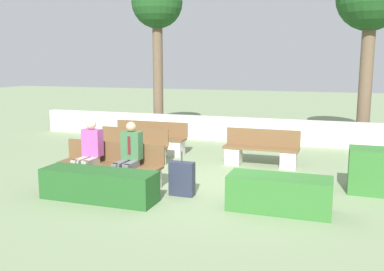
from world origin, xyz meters
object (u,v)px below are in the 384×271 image
object	(u,v)px
person_seated_man	(129,153)
suitcase	(182,179)
bench_back	(149,141)
tree_center_left	(371,2)
bench_front	(111,169)
bench_left_side	(261,152)
person_seated_woman	(89,150)
bench_right_side	(131,151)
tree_leftmost	(157,9)

from	to	relation	value
person_seated_man	suitcase	xyz separation A→B (m)	(1.08, 0.00, -0.41)
person_seated_man	bench_back	bearing A→B (deg)	108.51
tree_center_left	bench_front	bearing A→B (deg)	-126.33
suitcase	bench_front	bearing A→B (deg)	174.83
bench_back	tree_center_left	bearing A→B (deg)	24.20
bench_left_side	tree_center_left	distance (m)	6.12
person_seated_man	person_seated_woman	xyz separation A→B (m)	(-0.88, 0.00, 0.01)
bench_front	bench_right_side	xyz separation A→B (m)	(-0.48, 1.82, -0.02)
bench_left_side	tree_leftmost	xyz separation A→B (m)	(-4.26, 3.69, 3.90)
bench_left_side	person_seated_man	xyz separation A→B (m)	(-2.04, -2.81, 0.40)
bench_left_side	bench_back	bearing A→B (deg)	-178.68
suitcase	tree_leftmost	xyz separation A→B (m)	(-3.30, 6.49, 3.91)
bench_right_side	bench_front	bearing A→B (deg)	-76.54
bench_right_side	bench_left_side	bearing A→B (deg)	14.47
person_seated_woman	suitcase	size ratio (longest dim) A/B	1.59
suitcase	tree_leftmost	bearing A→B (deg)	116.91
bench_left_side	tree_leftmost	size ratio (longest dim) A/B	0.34
person_seated_woman	tree_leftmost	bearing A→B (deg)	101.66
bench_front	person_seated_woman	bearing A→B (deg)	-159.22
bench_front	person_seated_man	bearing A→B (deg)	-16.60
bench_right_side	person_seated_man	bearing A→B (deg)	-64.99
bench_front	bench_left_side	world-z (taller)	same
bench_back	tree_leftmost	distance (m)	5.22
tree_center_left	bench_left_side	bearing A→B (deg)	-120.71
person_seated_man	tree_leftmost	size ratio (longest dim) A/B	0.25
bench_back	person_seated_woman	distance (m)	3.24
person_seated_man	tree_leftmost	bearing A→B (deg)	108.83
tree_center_left	tree_leftmost	bearing A→B (deg)	-176.72
tree_leftmost	person_seated_woman	bearing A→B (deg)	-78.34
bench_front	person_seated_man	world-z (taller)	person_seated_man
bench_front	bench_right_side	bearing A→B (deg)	104.62
suitcase	tree_center_left	distance (m)	8.59
bench_right_side	person_seated_man	xyz separation A→B (m)	(0.97, -1.97, 0.40)
bench_right_side	tree_center_left	bearing A→B (deg)	40.98
person_seated_woman	suitcase	world-z (taller)	person_seated_woman
person_seated_man	tree_leftmost	world-z (taller)	tree_leftmost
bench_left_side	bench_right_side	xyz separation A→B (m)	(-3.01, -0.84, 0.00)
suitcase	tree_center_left	xyz separation A→B (m)	(3.38, 6.88, 3.89)
bench_left_side	person_seated_man	bearing A→B (deg)	-117.38
bench_left_side	tree_leftmost	distance (m)	6.85
bench_left_side	bench_back	distance (m)	3.14
bench_back	tree_leftmost	bearing A→B (deg)	99.80
bench_left_side	suitcase	size ratio (longest dim) A/B	2.13
bench_front	tree_leftmost	xyz separation A→B (m)	(-1.72, 6.35, 3.88)
bench_left_side	tree_center_left	world-z (taller)	tree_center_left
bench_front	bench_right_side	distance (m)	1.89
bench_back	tree_leftmost	world-z (taller)	tree_leftmost
bench_back	person_seated_man	xyz separation A→B (m)	(1.08, -3.21, 0.38)
person_seated_man	tree_leftmost	xyz separation A→B (m)	(-2.22, 6.50, 3.50)
tree_center_left	bench_right_side	bearing A→B (deg)	-137.86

